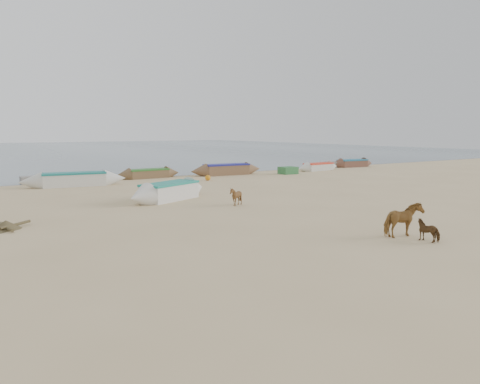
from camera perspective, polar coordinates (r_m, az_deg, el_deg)
name	(u,v)px	position (r m, az deg, el deg)	size (l,w,h in m)	color
ground	(292,227)	(19.49, 6.40, -4.23)	(140.00, 140.00, 0.00)	tan
sea	(15,151)	(97.59, -25.74, 4.53)	(160.00, 160.00, 0.00)	slate
cow_adult	(403,220)	(18.42, 19.23, -3.26)	(0.70, 1.53, 1.29)	olive
calf_front	(236,196)	(24.62, -0.51, -0.54)	(0.79, 0.89, 0.98)	brown
calf_right	(429,230)	(18.20, 22.05, -4.34)	(0.78, 0.66, 0.78)	#55371B
near_canoe	(170,191)	(26.92, -8.57, 0.10)	(6.09, 1.44, 1.00)	silver
waterline_canoes	(109,176)	(37.13, -15.67, 1.85)	(54.62, 4.37, 0.98)	brown
beach_clutter	(182,175)	(38.78, -7.14, 2.11)	(46.02, 5.84, 0.64)	#295B39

